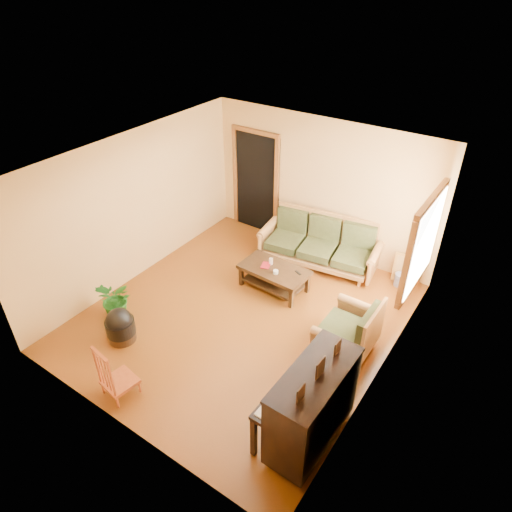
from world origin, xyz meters
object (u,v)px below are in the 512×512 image
Objects in this scene: red_chair at (117,370)px; ceramic_crock at (400,280)px; coffee_table at (274,278)px; sofa at (319,243)px; footstool at (121,329)px; armchair at (347,326)px; piano at (312,407)px; potted_plant at (116,300)px.

ceramic_crock is at bearing 71.43° from red_chair.
ceramic_crock is (1.78, 1.32, -0.09)m from coffee_table.
footstool is at bearing -121.54° from sofa.
footstool reaches higher than ceramic_crock.
red_chair is (-2.11, -2.40, -0.03)m from armchair.
red_chair is at bearing -98.42° from coffee_table.
piano reaches higher than red_chair.
red_chair reaches higher than coffee_table.
red_chair is (0.77, -0.70, 0.22)m from footstool.
potted_plant is (-0.45, 0.33, 0.12)m from footstool.
ceramic_crock is at bearing 86.20° from armchair.
red_chair is 4.93m from ceramic_crock.
sofa is 3.30× the size of potted_plant.
red_chair is at bearing -108.06° from sofa.
ceramic_crock is (0.13, 1.98, -0.34)m from armchair.
armchair reaches higher than coffee_table.
coffee_table is 4.88× the size of ceramic_crock.
coffee_table is at bearing -143.55° from ceramic_crock.
coffee_table is at bearing -112.47° from sofa.
footstool is (-1.22, -2.36, -0.00)m from coffee_table.
armchair is 2.02m from ceramic_crock.
piano is at bearing 1.75° from footstool.
piano is 3.19m from footstool.
ceramic_crock is at bearing 93.93° from piano.
piano reaches higher than footstool.
potted_plant is at bearing 177.70° from piano.
footstool is 0.51× the size of red_chair.
red_chair is at bearing -117.06° from ceramic_crock.
footstool is 0.67× the size of potted_plant.
coffee_table is 2.64m from potted_plant.
piano is 2.53m from red_chair.
red_chair is at bearing -40.07° from potted_plant.
potted_plant is (-1.67, -2.04, 0.11)m from coffee_table.
footstool is (-1.50, -3.45, -0.25)m from sofa.
potted_plant is (-3.62, 0.23, -0.25)m from piano.
piano is 1.52× the size of red_chair.
sofa is at bearing 128.01° from armchair.
sofa is 1.66× the size of piano.
armchair is 3.83× the size of ceramic_crock.
red_chair reaches higher than ceramic_crock.
sofa reaches higher than armchair.
footstool is 4.75m from ceramic_crock.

